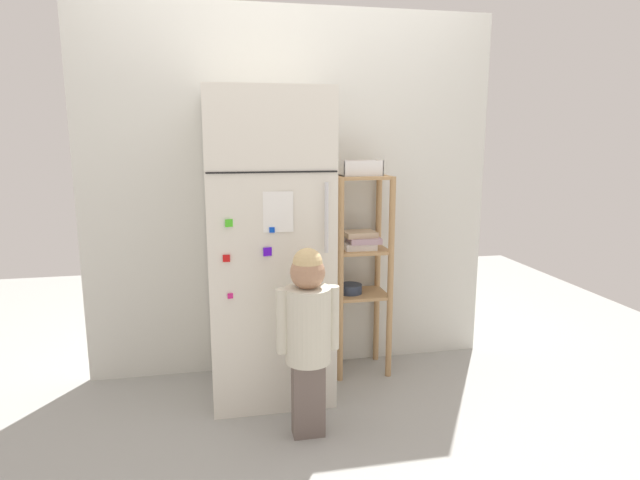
{
  "coord_description": "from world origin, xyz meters",
  "views": [
    {
      "loc": [
        -0.49,
        -2.88,
        1.45
      ],
      "look_at": [
        0.1,
        0.02,
        0.87
      ],
      "focal_mm": 30.0,
      "sensor_mm": 36.0,
      "label": 1
    }
  ],
  "objects_px": {
    "fruit_bin": "(360,169)",
    "refrigerator": "(268,247)",
    "child_standing": "(308,324)",
    "pantry_shelf_unit": "(359,259)"
  },
  "relations": [
    {
      "from": "pantry_shelf_unit",
      "to": "fruit_bin",
      "type": "relative_size",
      "value": 5.16
    },
    {
      "from": "refrigerator",
      "to": "child_standing",
      "type": "distance_m",
      "value": 0.61
    },
    {
      "from": "fruit_bin",
      "to": "child_standing",
      "type": "bearing_deg",
      "value": -123.5
    },
    {
      "from": "child_standing",
      "to": "pantry_shelf_unit",
      "type": "bearing_deg",
      "value": 56.72
    },
    {
      "from": "child_standing",
      "to": "fruit_bin",
      "type": "xyz_separation_m",
      "value": [
        0.44,
        0.66,
        0.69
      ]
    },
    {
      "from": "fruit_bin",
      "to": "refrigerator",
      "type": "bearing_deg",
      "value": -166.53
    },
    {
      "from": "fruit_bin",
      "to": "pantry_shelf_unit",
      "type": "bearing_deg",
      "value": 66.62
    },
    {
      "from": "child_standing",
      "to": "fruit_bin",
      "type": "relative_size",
      "value": 3.98
    },
    {
      "from": "pantry_shelf_unit",
      "to": "fruit_bin",
      "type": "bearing_deg",
      "value": -113.38
    },
    {
      "from": "pantry_shelf_unit",
      "to": "child_standing",
      "type": "bearing_deg",
      "value": -123.28
    }
  ]
}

